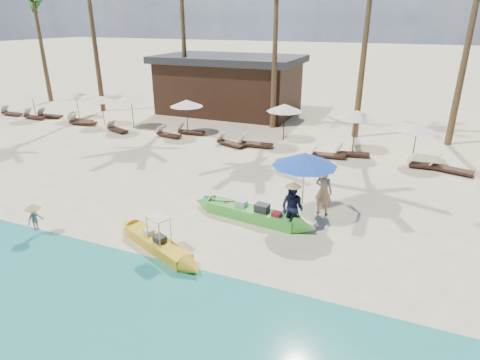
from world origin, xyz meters
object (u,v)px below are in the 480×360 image
at_px(green_canoe, 251,213).
at_px(tourist, 324,191).
at_px(yellow_canoe, 157,244).
at_px(blue_umbrella, 305,159).

xyz_separation_m(green_canoe, tourist, (2.32, 1.45, 0.69)).
bearing_deg(yellow_canoe, green_canoe, 80.52).
xyz_separation_m(green_canoe, yellow_canoe, (-2.04, -3.11, -0.03)).
height_order(tourist, blue_umbrella, blue_umbrella).
xyz_separation_m(tourist, blue_umbrella, (-0.66, -0.55, 1.35)).
bearing_deg(blue_umbrella, tourist, 40.15).
distance_m(green_canoe, blue_umbrella, 2.78).
bearing_deg(yellow_canoe, tourist, 69.99).
bearing_deg(green_canoe, blue_umbrella, 34.87).
distance_m(tourist, blue_umbrella, 1.60).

